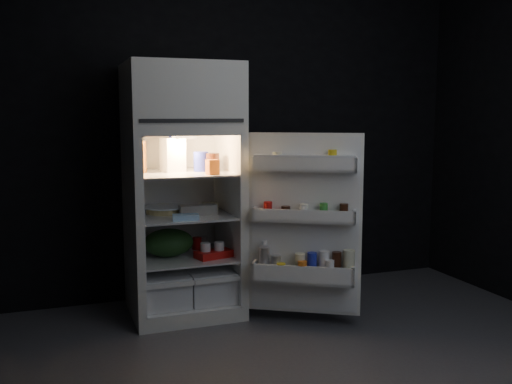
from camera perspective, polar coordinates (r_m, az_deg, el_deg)
name	(u,v)px	position (r m, az deg, el deg)	size (l,w,h in m)	color
floor	(316,379)	(3.29, 6.04, -18.06)	(4.00, 3.40, 0.00)	#4D4D52
wall_back	(224,125)	(4.55, -3.19, 6.74)	(4.00, 0.00, 2.70)	black
refrigerator	(181,182)	(4.10, -7.47, 1.05)	(0.76, 0.71, 1.78)	white
fridge_door	(305,227)	(3.82, 4.93, -3.52)	(0.72, 0.53, 1.22)	white
milk_jug	(173,155)	(4.09, -8.34, 3.70)	(0.14, 0.14, 0.24)	white
mayo_jar	(201,162)	(4.09, -5.52, 3.05)	(0.10, 0.10, 0.14)	#1E29A7
jam_jar	(212,162)	(4.09, -4.42, 2.98)	(0.11, 0.11, 0.13)	black
amber_bottle	(141,157)	(4.07, -11.42, 3.47)	(0.07, 0.07, 0.22)	#B2661C
small_carton	(213,167)	(3.87, -4.37, 2.50)	(0.08, 0.06, 0.10)	orange
egg_carton	(198,210)	(4.05, -5.82, -1.79)	(0.26, 0.10, 0.07)	gray
pie	(165,210)	(4.16, -9.06, -1.81)	(0.27, 0.27, 0.04)	tan
flat_package	(186,217)	(3.85, -7.04, -2.52)	(0.17, 0.09, 0.04)	#9BCAF0
wrapped_pkg	(210,206)	(4.27, -4.62, -1.40)	(0.11, 0.10, 0.05)	beige
produce_bag	(168,243)	(4.12, -8.75, -5.02)	(0.36, 0.30, 0.20)	#193815
yogurt_tray	(214,254)	(4.06, -4.24, -6.20)	(0.25, 0.14, 0.05)	red
small_can_red	(197,243)	(4.31, -5.92, -5.13)	(0.07, 0.07, 0.09)	red
small_can_silver	(203,243)	(4.33, -5.31, -5.06)	(0.06, 0.06, 0.09)	silver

